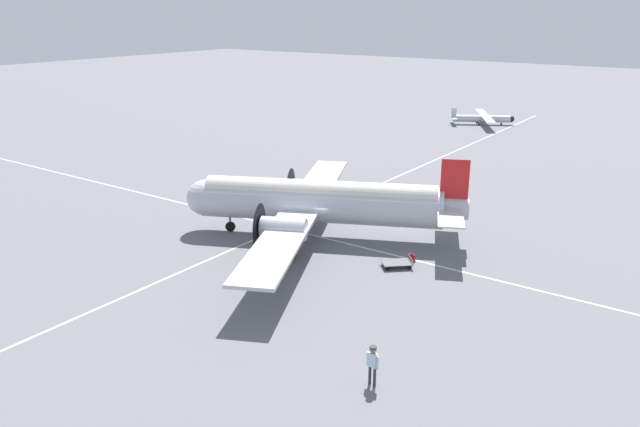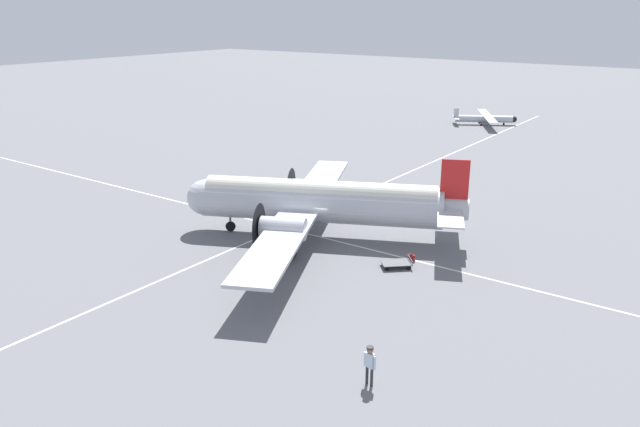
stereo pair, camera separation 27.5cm
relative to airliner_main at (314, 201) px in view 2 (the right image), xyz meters
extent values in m
plane|color=slate|center=(0.38, 0.18, -2.53)|extent=(300.00, 300.00, 0.00)
cube|color=silver|center=(0.38, 0.13, -2.53)|extent=(120.00, 0.16, 0.01)
cube|color=silver|center=(-2.96, 0.18, -2.53)|extent=(0.16, 120.00, 0.01)
cylinder|color=silver|center=(0.38, 0.18, -0.14)|extent=(16.02, 9.35, 2.59)
cylinder|color=silver|center=(0.38, 0.18, 0.57)|extent=(14.96, 8.30, 1.81)
sphere|color=silver|center=(-7.08, -3.32, -0.14)|extent=(2.46, 2.46, 2.46)
cylinder|color=silver|center=(7.84, 3.68, -0.01)|extent=(3.52, 2.66, 1.43)
cube|color=red|center=(8.38, 3.94, 1.80)|extent=(1.70, 0.90, 2.98)
cube|color=silver|center=(8.20, 3.85, 0.12)|extent=(5.06, 8.37, 0.10)
cube|color=silver|center=(-0.71, -0.33, -0.46)|extent=(13.64, 25.13, 0.20)
cylinder|color=silver|center=(0.95, -4.54, -0.44)|extent=(3.15, 2.49, 1.43)
cylinder|color=black|center=(-0.45, -5.20, -0.44)|extent=(1.31, 2.73, 2.99)
sphere|color=black|center=(-0.58, -5.26, -0.44)|extent=(0.50, 0.50, 0.50)
cylinder|color=silver|center=(-2.88, 3.63, -0.44)|extent=(3.15, 2.49, 1.43)
cylinder|color=black|center=(-4.29, 2.97, -0.44)|extent=(1.31, 2.73, 2.99)
sphere|color=black|center=(-4.41, 2.91, -0.44)|extent=(0.50, 0.50, 0.50)
cylinder|color=#4C4C51|center=(1.20, -4.42, -1.50)|extent=(0.18, 0.18, 0.97)
cylinder|color=black|center=(1.20, -4.42, -1.98)|extent=(1.12, 0.74, 1.10)
cylinder|color=#4C4C51|center=(-2.63, 3.75, -1.50)|extent=(0.18, 0.18, 0.97)
cylinder|color=black|center=(-2.63, 3.75, -1.98)|extent=(1.12, 0.74, 1.10)
cylinder|color=#4C4C51|center=(-5.44, -2.56, -1.74)|extent=(0.14, 0.14, 0.88)
cylinder|color=black|center=(-5.44, -2.56, -2.18)|extent=(0.71, 0.46, 0.70)
cylinder|color=#2D2D33|center=(12.28, -13.14, -2.10)|extent=(0.13, 0.13, 0.86)
cylinder|color=#2D2D33|center=(12.53, -13.17, -2.10)|extent=(0.13, 0.13, 0.86)
cube|color=silver|center=(12.40, -13.15, -1.35)|extent=(0.44, 0.25, 0.65)
sphere|color=#8C6647|center=(12.40, -13.15, -0.88)|extent=(0.29, 0.29, 0.29)
cylinder|color=silver|center=(12.15, -13.12, -1.38)|extent=(0.10, 0.10, 0.61)
cylinder|color=silver|center=(12.66, -13.19, -1.38)|extent=(0.10, 0.10, 0.61)
cube|color=navy|center=(12.42, -13.05, -1.27)|extent=(0.05, 0.02, 0.41)
cylinder|color=#2D2D33|center=(12.40, -13.15, -0.76)|extent=(0.34, 0.34, 0.07)
cube|color=maroon|center=(7.57, -0.07, -2.32)|extent=(0.43, 0.15, 0.43)
cube|color=#551515|center=(7.57, -0.07, -2.07)|extent=(0.15, 0.11, 0.02)
cube|color=#56565B|center=(7.26, -1.48, -2.23)|extent=(2.12, 2.08, 0.04)
cube|color=#56565B|center=(7.90, -0.90, -1.99)|extent=(0.83, 0.91, 0.04)
cylinder|color=#56565B|center=(8.28, -1.32, -2.10)|extent=(0.04, 0.04, 0.22)
cylinder|color=#56565B|center=(7.51, -0.48, -2.10)|extent=(0.04, 0.04, 0.22)
cylinder|color=black|center=(7.08, -2.29, -2.39)|extent=(0.25, 0.23, 0.28)
cylinder|color=black|center=(6.44, -1.58, -2.39)|extent=(0.25, 0.23, 0.28)
cylinder|color=black|center=(8.08, -1.38, -2.39)|extent=(0.25, 0.23, 0.28)
cylinder|color=black|center=(7.44, -0.67, -2.39)|extent=(0.25, 0.23, 0.28)
cylinder|color=#B7BCC6|center=(-6.82, 48.42, -1.72)|extent=(7.05, 4.53, 0.93)
sphere|color=black|center=(-3.38, 50.36, -1.72)|extent=(0.83, 0.83, 0.83)
cube|color=#B7BCC6|center=(-6.46, 48.63, -1.31)|extent=(6.61, 10.47, 0.08)
cube|color=#B7BCC6|center=(-10.05, 46.60, -0.98)|extent=(0.62, 0.38, 1.20)
cube|color=#B7BCC6|center=(-10.05, 46.60, -1.58)|extent=(2.33, 3.51, 0.04)
cylinder|color=black|center=(-4.48, 49.74, -2.39)|extent=(0.28, 0.21, 0.28)
cylinder|color=#4C4C51|center=(-4.48, 49.74, -2.29)|extent=(0.06, 0.06, 0.21)
cylinder|color=black|center=(-7.60, 48.94, -2.39)|extent=(0.28, 0.21, 0.28)
cylinder|color=#4C4C51|center=(-7.60, 48.94, -2.29)|extent=(0.06, 0.06, 0.21)
cylinder|color=black|center=(-6.78, 47.48, -2.39)|extent=(0.28, 0.21, 0.28)
cylinder|color=#4C4C51|center=(-6.78, 47.48, -2.29)|extent=(0.06, 0.06, 0.21)
camera|label=1|loc=(23.58, -32.87, 12.48)|focal=35.00mm
camera|label=2|loc=(23.81, -32.71, 12.48)|focal=35.00mm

